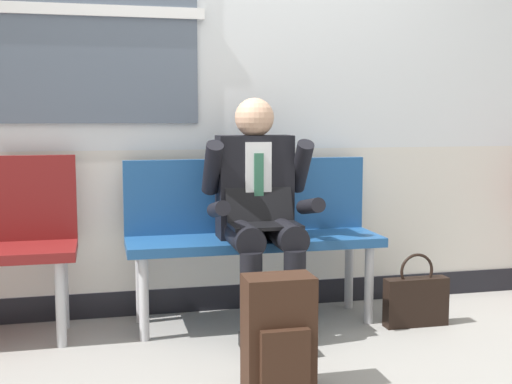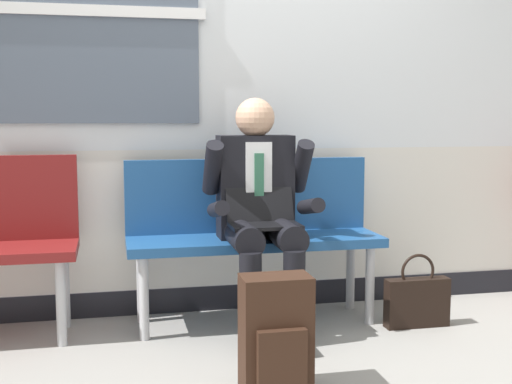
{
  "view_description": "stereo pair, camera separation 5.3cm",
  "coord_description": "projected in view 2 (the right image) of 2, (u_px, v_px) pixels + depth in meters",
  "views": [
    {
      "loc": [
        -0.73,
        -3.11,
        1.14
      ],
      "look_at": [
        0.04,
        0.15,
        0.75
      ],
      "focal_mm": 46.58,
      "sensor_mm": 36.0,
      "label": 1
    },
    {
      "loc": [
        -0.68,
        -3.12,
        1.14
      ],
      "look_at": [
        0.04,
        0.15,
        0.75
      ],
      "focal_mm": 46.58,
      "sensor_mm": 36.0,
      "label": 2
    }
  ],
  "objects": [
    {
      "name": "ground_plane",
      "position": [
        255.0,
        345.0,
        3.3
      ],
      "size": [
        18.0,
        18.0,
        0.0
      ],
      "primitive_type": "plane",
      "color": "gray"
    },
    {
      "name": "station_wall",
      "position": [
        227.0,
        88.0,
        3.83
      ],
      "size": [
        5.28,
        0.17,
        2.6
      ],
      "color": "silver",
      "rests_on": "ground"
    },
    {
      "name": "bench_with_person",
      "position": [
        252.0,
        225.0,
        3.67
      ],
      "size": [
        1.38,
        0.42,
        0.89
      ],
      "color": "navy",
      "rests_on": "ground"
    },
    {
      "name": "person_seated",
      "position": [
        260.0,
        208.0,
        3.46
      ],
      "size": [
        0.57,
        0.7,
        1.23
      ],
      "color": "black",
      "rests_on": "ground"
    },
    {
      "name": "backpack",
      "position": [
        276.0,
        336.0,
        2.72
      ],
      "size": [
        0.29,
        0.21,
        0.49
      ],
      "color": "#331E14",
      "rests_on": "ground"
    },
    {
      "name": "handbag",
      "position": [
        417.0,
        300.0,
        3.58
      ],
      "size": [
        0.35,
        0.09,
        0.4
      ],
      "color": "black",
      "rests_on": "ground"
    }
  ]
}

